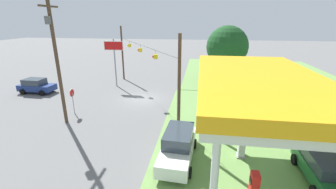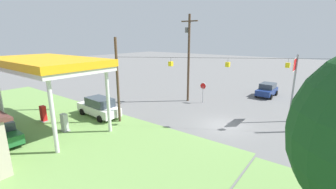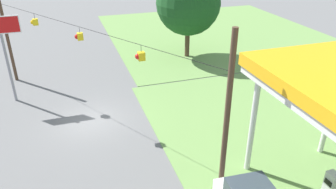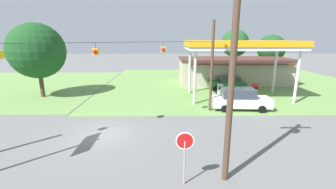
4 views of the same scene
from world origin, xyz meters
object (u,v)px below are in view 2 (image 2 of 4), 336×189
(fuel_pump_near, at_px, (65,123))
(stop_sign_overhead, at_px, (295,74))
(fuel_pump_far, at_px, (43,114))
(car_on_crossroad, at_px, (267,90))
(gas_station_canopy, at_px, (46,64))
(stop_sign_roadside, at_px, (203,88))
(car_at_pumps_front, at_px, (99,107))
(utility_pole_main, at_px, (188,54))

(fuel_pump_near, relative_size, stop_sign_overhead, 0.25)
(fuel_pump_far, height_order, car_on_crossroad, car_on_crossroad)
(gas_station_canopy, bearing_deg, stop_sign_roadside, -115.46)
(car_at_pumps_front, distance_m, utility_pole_main, 12.08)
(stop_sign_overhead, bearing_deg, stop_sign_roadside, -4.02)
(fuel_pump_far, xyz_separation_m, utility_pole_main, (-6.95, -14.43, 5.07))
(utility_pole_main, bearing_deg, stop_sign_roadside, -170.38)
(utility_pole_main, bearing_deg, car_on_crossroad, -131.36)
(car_on_crossroad, bearing_deg, fuel_pump_near, -23.10)
(car_on_crossroad, relative_size, stop_sign_roadside, 1.72)
(car_at_pumps_front, xyz_separation_m, stop_sign_overhead, (-15.54, -9.99, 3.61))
(car_on_crossroad, bearing_deg, stop_sign_overhead, 27.06)
(stop_sign_overhead, bearing_deg, car_at_pumps_front, 32.74)
(stop_sign_roadside, distance_m, utility_pole_main, 4.47)
(car_at_pumps_front, xyz_separation_m, utility_pole_main, (-4.00, -10.34, 4.81))
(fuel_pump_far, relative_size, stop_sign_roadside, 0.62)
(gas_station_canopy, distance_m, fuel_pump_far, 5.19)
(gas_station_canopy, xyz_separation_m, car_at_pumps_front, (-1.07, -4.10, -4.57))
(car_at_pumps_front, height_order, stop_sign_overhead, stop_sign_overhead)
(fuel_pump_near, relative_size, fuel_pump_far, 1.00)
(fuel_pump_near, relative_size, car_at_pumps_front, 0.30)
(fuel_pump_far, height_order, utility_pole_main, utility_pole_main)
(fuel_pump_far, relative_size, car_at_pumps_front, 0.30)
(car_on_crossroad, xyz_separation_m, stop_sign_roadside, (5.44, 8.08, 0.90))
(stop_sign_overhead, bearing_deg, utility_pole_main, -1.69)
(gas_station_canopy, height_order, car_at_pumps_front, gas_station_canopy)
(fuel_pump_far, bearing_deg, stop_sign_overhead, -142.71)
(car_on_crossroad, relative_size, utility_pole_main, 0.41)
(car_at_pumps_front, relative_size, car_on_crossroad, 1.23)
(gas_station_canopy, height_order, stop_sign_roadside, gas_station_canopy)
(gas_station_canopy, distance_m, car_at_pumps_front, 6.23)
(fuel_pump_near, xyz_separation_m, stop_sign_roadside, (-5.14, -14.76, 1.07))
(gas_station_canopy, xyz_separation_m, utility_pole_main, (-5.06, -14.43, 0.24))
(fuel_pump_far, bearing_deg, gas_station_canopy, 179.95)
(gas_station_canopy, relative_size, fuel_pump_far, 7.26)
(stop_sign_roadside, bearing_deg, fuel_pump_far, -121.14)
(gas_station_canopy, bearing_deg, fuel_pump_near, -179.95)
(fuel_pump_far, relative_size, utility_pole_main, 0.15)
(car_on_crossroad, bearing_deg, car_at_pumps_front, -29.55)
(fuel_pump_near, bearing_deg, stop_sign_roadside, -109.20)
(fuel_pump_near, bearing_deg, car_on_crossroad, -114.86)
(fuel_pump_far, distance_m, utility_pole_main, 16.80)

